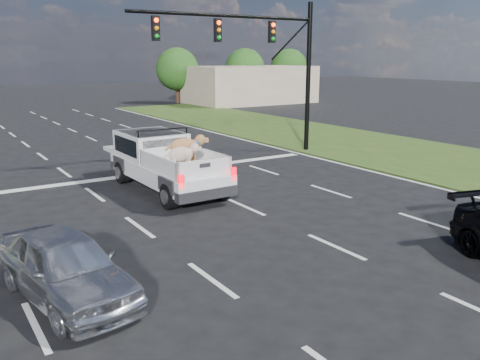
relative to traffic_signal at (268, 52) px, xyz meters
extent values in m
plane|color=black|center=(-7.20, -10.50, -4.73)|extent=(160.00, 160.00, 0.00)
cube|color=silver|center=(-8.95, -4.50, -4.72)|extent=(0.12, 60.00, 0.01)
cube|color=silver|center=(-5.45, -4.50, -4.72)|extent=(0.12, 60.00, 0.01)
cube|color=silver|center=(-1.95, -4.50, -4.72)|extent=(0.12, 60.00, 0.01)
cube|color=silver|center=(1.60, -4.50, -4.72)|extent=(0.15, 60.00, 0.01)
cube|color=silver|center=(-7.20, -0.50, -4.72)|extent=(17.00, 0.45, 0.01)
cube|color=#234715|center=(5.80, -4.50, -4.70)|extent=(8.00, 60.00, 0.06)
cylinder|color=black|center=(2.40, 0.00, -1.23)|extent=(0.22, 0.22, 7.00)
cylinder|color=black|center=(-2.10, 0.00, 1.47)|extent=(9.00, 0.14, 0.14)
cube|color=black|center=(0.20, 0.00, 0.87)|extent=(0.30, 0.18, 0.95)
sphere|color=#FF3607|center=(0.20, -0.11, 1.17)|extent=(0.18, 0.18, 0.18)
cube|color=black|center=(-2.60, 0.00, 0.87)|extent=(0.30, 0.18, 0.95)
sphere|color=#FF3607|center=(-2.60, -0.11, 1.17)|extent=(0.18, 0.18, 0.18)
cube|color=black|center=(-5.40, 0.00, 0.87)|extent=(0.30, 0.18, 0.95)
sphere|color=#FF3607|center=(-5.40, -0.11, 1.17)|extent=(0.18, 0.18, 0.18)
cube|color=#B8A48D|center=(14.80, 23.50, -2.93)|extent=(12.00, 7.00, 3.60)
cylinder|color=#332114|center=(8.80, 27.50, -3.65)|extent=(0.44, 0.44, 2.16)
sphere|color=#173D10|center=(8.80, 27.50, -1.43)|extent=(4.20, 4.20, 4.20)
cylinder|color=#332114|center=(16.80, 27.50, -3.65)|extent=(0.44, 0.44, 2.16)
sphere|color=#173D10|center=(16.80, 27.50, -1.43)|extent=(4.20, 4.20, 4.20)
cylinder|color=#332114|center=(22.80, 27.50, -3.65)|extent=(0.44, 0.44, 2.16)
sphere|color=#173D10|center=(22.80, 27.50, -1.43)|extent=(4.20, 4.20, 4.20)
cylinder|color=black|center=(-7.52, -5.41, -4.32)|extent=(0.31, 0.81, 0.81)
cylinder|color=black|center=(-5.67, -5.39, -4.32)|extent=(0.31, 0.81, 0.81)
cylinder|color=black|center=(-7.58, -1.47, -4.32)|extent=(0.31, 0.81, 0.81)
cylinder|color=black|center=(-5.73, -1.45, -4.32)|extent=(0.31, 0.81, 0.81)
cube|color=silver|center=(-6.63, -3.38, -4.02)|extent=(2.10, 5.67, 0.55)
cube|color=silver|center=(-6.64, -2.04, -3.29)|extent=(1.99, 2.48, 0.92)
cube|color=black|center=(-6.63, -3.25, -3.26)|extent=(1.65, 0.06, 0.66)
cylinder|color=black|center=(-6.63, -3.11, -2.62)|extent=(1.92, 0.08, 0.05)
cube|color=black|center=(-6.61, -4.63, -3.78)|extent=(1.93, 2.74, 0.06)
cube|color=silver|center=(-7.51, -4.64, -3.47)|extent=(0.12, 2.72, 0.55)
cube|color=silver|center=(-5.70, -4.61, -3.47)|extent=(0.12, 2.72, 0.55)
cube|color=silver|center=(-6.59, -5.94, -3.47)|extent=(1.90, 0.11, 0.55)
cube|color=red|center=(-7.49, -6.18, -3.71)|extent=(0.17, 0.07, 0.43)
cube|color=red|center=(-5.68, -6.15, -3.71)|extent=(0.17, 0.07, 0.43)
cube|color=black|center=(-6.59, -6.09, -4.21)|extent=(2.05, 0.35, 0.32)
imported|color=#B7B9BF|center=(-11.69, -9.73, -4.06)|extent=(2.18, 4.11, 1.33)
camera|label=1|loc=(-13.75, -19.07, -0.18)|focal=38.00mm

